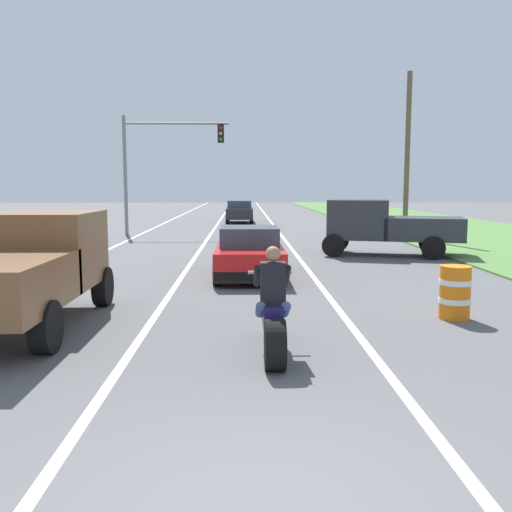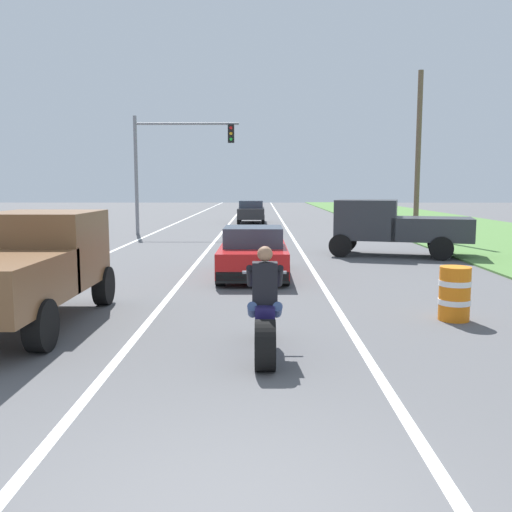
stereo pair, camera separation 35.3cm
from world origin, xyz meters
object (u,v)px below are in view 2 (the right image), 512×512
(traffic_light_mast_near, at_px, (169,155))
(sports_car_red, at_px, (253,253))
(motorcycle_with_rider, at_px, (265,317))
(pickup_truck_left_lane_brown, at_px, (26,264))
(distant_car_far_ahead, at_px, (251,211))
(construction_barrel_nearest, at_px, (455,293))
(pickup_truck_right_shoulder_dark_grey, at_px, (393,225))

(traffic_light_mast_near, bearing_deg, sports_car_red, -71.71)
(motorcycle_with_rider, bearing_deg, traffic_light_mast_near, 102.76)
(pickup_truck_left_lane_brown, distance_m, distant_car_far_ahead, 28.21)
(construction_barrel_nearest, height_order, distant_car_far_ahead, distant_car_far_ahead)
(sports_car_red, height_order, construction_barrel_nearest, sports_car_red)
(motorcycle_with_rider, distance_m, construction_barrel_nearest, 4.18)
(pickup_truck_left_lane_brown, relative_size, distant_car_far_ahead, 1.20)
(traffic_light_mast_near, bearing_deg, construction_barrel_nearest, -66.13)
(distant_car_far_ahead, bearing_deg, construction_barrel_nearest, -81.34)
(traffic_light_mast_near, relative_size, distant_car_far_ahead, 1.50)
(construction_barrel_nearest, bearing_deg, distant_car_far_ahead, 98.66)
(distant_car_far_ahead, bearing_deg, sports_car_red, -88.91)
(pickup_truck_right_shoulder_dark_grey, bearing_deg, motorcycle_with_rider, -111.31)
(motorcycle_with_rider, relative_size, construction_barrel_nearest, 2.21)
(sports_car_red, height_order, distant_car_far_ahead, distant_car_far_ahead)
(construction_barrel_nearest, relative_size, distant_car_far_ahead, 0.25)
(pickup_truck_right_shoulder_dark_grey, bearing_deg, distant_car_far_ahead, 106.52)
(pickup_truck_left_lane_brown, bearing_deg, sports_car_red, 54.38)
(traffic_light_mast_near, bearing_deg, pickup_truck_left_lane_brown, -88.43)
(pickup_truck_left_lane_brown, relative_size, pickup_truck_right_shoulder_dark_grey, 0.93)
(sports_car_red, relative_size, pickup_truck_left_lane_brown, 0.90)
(sports_car_red, bearing_deg, pickup_truck_right_shoulder_dark_grey, 42.75)
(motorcycle_with_rider, relative_size, sports_car_red, 0.51)
(motorcycle_with_rider, xyz_separation_m, construction_barrel_nearest, (3.52, 2.26, -0.09))
(sports_car_red, xyz_separation_m, pickup_truck_right_shoulder_dark_grey, (4.90, 4.53, 0.48))
(pickup_truck_right_shoulder_dark_grey, height_order, construction_barrel_nearest, pickup_truck_right_shoulder_dark_grey)
(sports_car_red, xyz_separation_m, traffic_light_mast_near, (-4.48, 13.54, 3.42))
(motorcycle_with_rider, distance_m, pickup_truck_left_lane_brown, 4.63)
(sports_car_red, bearing_deg, pickup_truck_left_lane_brown, -125.62)
(pickup_truck_left_lane_brown, xyz_separation_m, distant_car_far_ahead, (3.53, 27.99, -0.33))
(traffic_light_mast_near, bearing_deg, pickup_truck_right_shoulder_dark_grey, -43.88)
(sports_car_red, bearing_deg, motorcycle_with_rider, -87.99)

